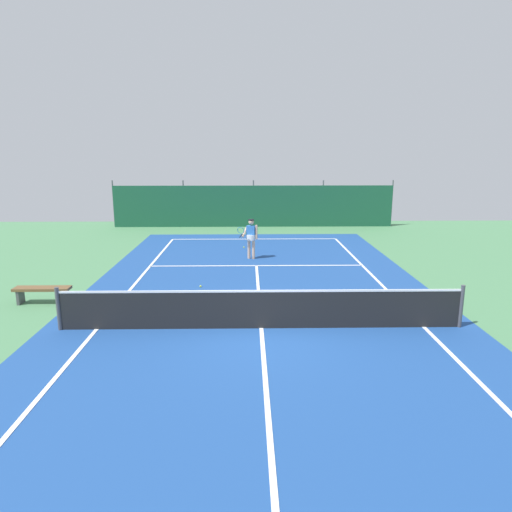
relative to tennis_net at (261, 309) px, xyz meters
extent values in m
plane|color=#4C8456|center=(0.00, 0.00, -0.51)|extent=(36.00, 36.00, 0.00)
cube|color=#1E478C|center=(0.00, 0.00, -0.51)|extent=(11.02, 26.60, 0.01)
cube|color=white|center=(0.00, 11.90, -0.50)|extent=(8.22, 0.10, 0.01)
cube|color=white|center=(-4.11, 0.00, -0.50)|extent=(0.10, 23.80, 0.01)
cube|color=white|center=(4.11, 0.00, -0.50)|extent=(0.10, 23.80, 0.01)
cube|color=white|center=(0.00, 6.40, -0.50)|extent=(8.22, 0.10, 0.01)
cube|color=white|center=(0.00, 0.00, -0.50)|extent=(0.10, 12.80, 0.01)
cube|color=white|center=(0.00, 11.75, -0.50)|extent=(0.10, 0.30, 0.01)
cube|color=black|center=(0.00, 0.00, -0.04)|extent=(9.92, 0.03, 0.95)
cube|color=white|center=(0.00, 0.00, 0.46)|extent=(9.92, 0.04, 0.05)
cylinder|color=#47474C|center=(-5.01, 0.00, 0.04)|extent=(0.10, 0.10, 1.10)
cylinder|color=#47474C|center=(5.01, 0.00, 0.04)|extent=(0.10, 0.10, 1.10)
cube|color=#195138|center=(0.00, 15.83, 0.69)|extent=(16.22, 0.06, 2.40)
cylinder|color=#595B60|center=(-8.11, 15.89, 0.84)|extent=(0.08, 0.08, 2.70)
cylinder|color=#595B60|center=(-4.05, 15.89, 0.84)|extent=(0.08, 0.08, 2.70)
cylinder|color=#595B60|center=(0.00, 15.89, 0.84)|extent=(0.08, 0.08, 2.70)
cylinder|color=#595B60|center=(4.05, 15.89, 0.84)|extent=(0.08, 0.08, 2.70)
cylinder|color=#595B60|center=(8.11, 15.89, 0.84)|extent=(0.08, 0.08, 2.70)
cube|color=#234C1E|center=(0.00, 16.43, 0.04)|extent=(14.60, 0.70, 1.10)
cylinder|color=#D8AD8C|center=(-0.10, 7.59, -0.10)|extent=(0.12, 0.12, 0.82)
cylinder|color=#D8AD8C|center=(-0.29, 7.67, -0.10)|extent=(0.12, 0.12, 0.82)
cylinder|color=white|center=(-0.19, 7.63, 0.39)|extent=(0.40, 0.40, 0.22)
cube|color=#2D6BB7|center=(-0.19, 7.63, 0.59)|extent=(0.41, 0.32, 0.56)
sphere|color=#D8AD8C|center=(-0.19, 7.63, 1.02)|extent=(0.22, 0.22, 0.22)
cylinder|color=black|center=(-0.19, 7.63, 1.11)|extent=(0.23, 0.23, 0.04)
cylinder|color=#D8AD8C|center=(0.02, 7.54, 0.62)|extent=(0.09, 0.09, 0.58)
cylinder|color=#D8AD8C|center=(-0.45, 7.61, 0.62)|extent=(0.28, 0.52, 0.41)
cylinder|color=black|center=(-0.61, 7.35, 0.51)|extent=(0.13, 0.27, 0.13)
torus|color=teal|center=(-0.61, 7.35, 0.73)|extent=(0.33, 0.23, 0.29)
sphere|color=#CCDB33|center=(-0.51, 9.77, -0.48)|extent=(0.07, 0.07, 0.07)
sphere|color=#CCDB33|center=(-1.88, 3.58, -0.48)|extent=(0.07, 0.07, 0.07)
cube|color=brown|center=(-6.31, 2.05, -0.06)|extent=(1.60, 0.40, 0.08)
cube|color=#4C4C51|center=(-6.96, 2.05, -0.29)|extent=(0.08, 0.36, 0.45)
cube|color=#4C4C51|center=(-5.66, 2.05, -0.29)|extent=(0.08, 0.36, 0.45)
camera|label=1|loc=(-0.33, -10.79, 3.83)|focal=32.13mm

